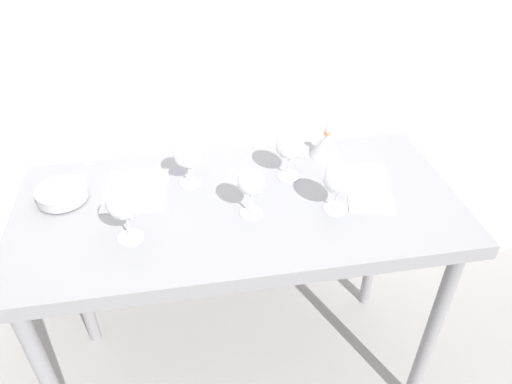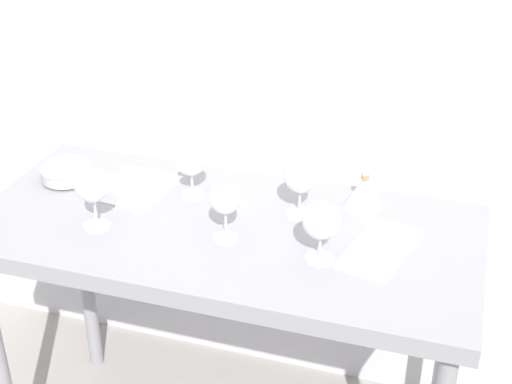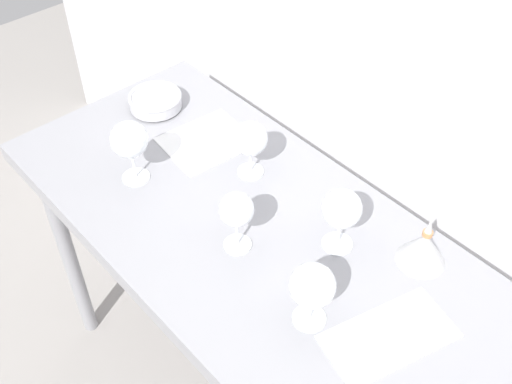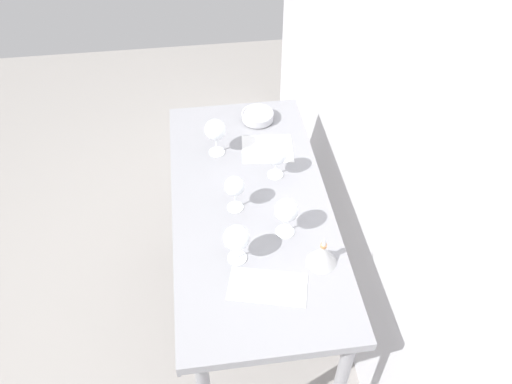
{
  "view_description": "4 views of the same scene",
  "coord_description": "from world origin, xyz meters",
  "px_view_note": "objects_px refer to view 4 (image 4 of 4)",
  "views": [
    {
      "loc": [
        -0.15,
        -1.18,
        1.82
      ],
      "look_at": [
        0.05,
        -0.03,
        0.95
      ],
      "focal_mm": 33.24,
      "sensor_mm": 36.0,
      "label": 1
    },
    {
      "loc": [
        0.59,
        -1.62,
        1.96
      ],
      "look_at": [
        0.08,
        0.04,
        0.99
      ],
      "focal_mm": 51.19,
      "sensor_mm": 36.0,
      "label": 2
    },
    {
      "loc": [
        0.79,
        -0.69,
        2.03
      ],
      "look_at": [
        -0.04,
        0.05,
        0.95
      ],
      "focal_mm": 43.83,
      "sensor_mm": 36.0,
      "label": 3
    },
    {
      "loc": [
        1.45,
        -0.18,
        2.41
      ],
      "look_at": [
        0.03,
        0.01,
        0.98
      ],
      "focal_mm": 35.43,
      "sensor_mm": 36.0,
      "label": 4
    }
  ],
  "objects_px": {
    "wine_glass_near_right": "(236,239)",
    "decanter_funnel": "(322,254)",
    "wine_glass_far_right": "(286,211)",
    "tasting_sheet_upper": "(267,149)",
    "tasting_sheet_lower": "(269,287)",
    "tasting_bowl": "(258,116)",
    "wine_glass_far_left": "(276,155)",
    "wine_glass_near_left": "(215,130)",
    "wine_glass_near_center": "(235,187)"
  },
  "relations": [
    {
      "from": "tasting_sheet_upper",
      "to": "tasting_bowl",
      "type": "relative_size",
      "value": 1.46
    },
    {
      "from": "wine_glass_far_left",
      "to": "wine_glass_near_center",
      "type": "xyz_separation_m",
      "value": [
        0.17,
        -0.19,
        0.01
      ]
    },
    {
      "from": "tasting_sheet_lower",
      "to": "tasting_bowl",
      "type": "relative_size",
      "value": 1.74
    },
    {
      "from": "wine_glass_near_left",
      "to": "wine_glass_far_right",
      "type": "height_order",
      "value": "wine_glass_near_left"
    },
    {
      "from": "wine_glass_far_left",
      "to": "wine_glass_near_center",
      "type": "height_order",
      "value": "wine_glass_near_center"
    },
    {
      "from": "wine_glass_far_right",
      "to": "decanter_funnel",
      "type": "distance_m",
      "value": 0.21
    },
    {
      "from": "tasting_sheet_lower",
      "to": "tasting_bowl",
      "type": "bearing_deg",
      "value": -170.86
    },
    {
      "from": "wine_glass_near_center",
      "to": "decanter_funnel",
      "type": "bearing_deg",
      "value": 42.03
    },
    {
      "from": "wine_glass_far_right",
      "to": "decanter_funnel",
      "type": "bearing_deg",
      "value": 33.72
    },
    {
      "from": "wine_glass_near_center",
      "to": "wine_glass_near_left",
      "type": "bearing_deg",
      "value": -172.5
    },
    {
      "from": "wine_glass_near_left",
      "to": "tasting_bowl",
      "type": "relative_size",
      "value": 1.12
    },
    {
      "from": "tasting_sheet_upper",
      "to": "tasting_bowl",
      "type": "distance_m",
      "value": 0.23
    },
    {
      "from": "wine_glass_near_right",
      "to": "tasting_bowl",
      "type": "height_order",
      "value": "wine_glass_near_right"
    },
    {
      "from": "wine_glass_far_right",
      "to": "tasting_sheet_lower",
      "type": "relative_size",
      "value": 0.61
    },
    {
      "from": "wine_glass_near_right",
      "to": "tasting_bowl",
      "type": "distance_m",
      "value": 0.86
    },
    {
      "from": "wine_glass_near_center",
      "to": "tasting_bowl",
      "type": "xyz_separation_m",
      "value": [
        -0.58,
        0.17,
        -0.09
      ]
    },
    {
      "from": "decanter_funnel",
      "to": "tasting_sheet_lower",
      "type": "bearing_deg",
      "value": -68.15
    },
    {
      "from": "tasting_bowl",
      "to": "wine_glass_near_center",
      "type": "bearing_deg",
      "value": -16.61
    },
    {
      "from": "wine_glass_near_left",
      "to": "wine_glass_near_center",
      "type": "height_order",
      "value": "wine_glass_near_left"
    },
    {
      "from": "wine_glass_far_right",
      "to": "wine_glass_near_right",
      "type": "xyz_separation_m",
      "value": [
        0.1,
        -0.2,
        -0.01
      ]
    },
    {
      "from": "wine_glass_far_right",
      "to": "tasting_bowl",
      "type": "bearing_deg",
      "value": -179.47
    },
    {
      "from": "decanter_funnel",
      "to": "tasting_sheet_upper",
      "type": "bearing_deg",
      "value": -171.42
    },
    {
      "from": "wine_glass_far_left",
      "to": "tasting_bowl",
      "type": "height_order",
      "value": "wine_glass_far_left"
    },
    {
      "from": "wine_glass_far_right",
      "to": "decanter_funnel",
      "type": "xyz_separation_m",
      "value": [
        0.16,
        0.11,
        -0.07
      ]
    },
    {
      "from": "wine_glass_near_center",
      "to": "wine_glass_near_right",
      "type": "xyz_separation_m",
      "value": [
        0.26,
        -0.02,
        -0.01
      ]
    },
    {
      "from": "wine_glass_near_left",
      "to": "tasting_sheet_lower",
      "type": "height_order",
      "value": "wine_glass_near_left"
    },
    {
      "from": "wine_glass_far_left",
      "to": "tasting_bowl",
      "type": "bearing_deg",
      "value": -176.88
    },
    {
      "from": "tasting_sheet_lower",
      "to": "wine_glass_far_left",
      "type": "bearing_deg",
      "value": -176.81
    },
    {
      "from": "wine_glass_near_right",
      "to": "decanter_funnel",
      "type": "relative_size",
      "value": 1.2
    },
    {
      "from": "wine_glass_near_center",
      "to": "tasting_sheet_lower",
      "type": "height_order",
      "value": "wine_glass_near_center"
    },
    {
      "from": "wine_glass_far_right",
      "to": "tasting_bowl",
      "type": "xyz_separation_m",
      "value": [
        -0.73,
        -0.01,
        -0.09
      ]
    },
    {
      "from": "wine_glass_far_right",
      "to": "tasting_sheet_upper",
      "type": "height_order",
      "value": "wine_glass_far_right"
    },
    {
      "from": "tasting_sheet_upper",
      "to": "tasting_sheet_lower",
      "type": "xyz_separation_m",
      "value": [
        0.76,
        -0.11,
        0.0
      ]
    },
    {
      "from": "wine_glass_far_left",
      "to": "tasting_bowl",
      "type": "relative_size",
      "value": 1.01
    },
    {
      "from": "wine_glass_near_left",
      "to": "wine_glass_near_center",
      "type": "bearing_deg",
      "value": 7.5
    },
    {
      "from": "wine_glass_near_right",
      "to": "tasting_sheet_lower",
      "type": "relative_size",
      "value": 0.59
    },
    {
      "from": "wine_glass_near_right",
      "to": "decanter_funnel",
      "type": "distance_m",
      "value": 0.32
    },
    {
      "from": "tasting_sheet_lower",
      "to": "decanter_funnel",
      "type": "bearing_deg",
      "value": 126.52
    },
    {
      "from": "wine_glass_near_right",
      "to": "tasting_bowl",
      "type": "bearing_deg",
      "value": 167.03
    },
    {
      "from": "wine_glass_far_left",
      "to": "wine_glass_near_center",
      "type": "bearing_deg",
      "value": -48.29
    },
    {
      "from": "tasting_sheet_upper",
      "to": "tasting_bowl",
      "type": "xyz_separation_m",
      "value": [
        -0.23,
        -0.01,
        0.02
      ]
    },
    {
      "from": "wine_glass_near_left",
      "to": "tasting_sheet_upper",
      "type": "distance_m",
      "value": 0.27
    },
    {
      "from": "decanter_funnel",
      "to": "wine_glass_far_left",
      "type": "bearing_deg",
      "value": -169.3
    },
    {
      "from": "wine_glass_near_left",
      "to": "tasting_bowl",
      "type": "xyz_separation_m",
      "value": [
        -0.22,
        0.22,
        -0.1
      ]
    },
    {
      "from": "wine_glass_near_right",
      "to": "tasting_sheet_upper",
      "type": "relative_size",
      "value": 0.7
    },
    {
      "from": "tasting_sheet_upper",
      "to": "decanter_funnel",
      "type": "xyz_separation_m",
      "value": [
        0.67,
        0.1,
        0.04
      ]
    },
    {
      "from": "tasting_sheet_upper",
      "to": "tasting_sheet_lower",
      "type": "height_order",
      "value": "same"
    },
    {
      "from": "wine_glass_near_left",
      "to": "tasting_sheet_upper",
      "type": "bearing_deg",
      "value": 88.22
    },
    {
      "from": "tasting_sheet_lower",
      "to": "decanter_funnel",
      "type": "xyz_separation_m",
      "value": [
        -0.08,
        0.21,
        0.04
      ]
    },
    {
      "from": "wine_glass_far_right",
      "to": "wine_glass_near_right",
      "type": "bearing_deg",
      "value": -62.54
    }
  ]
}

